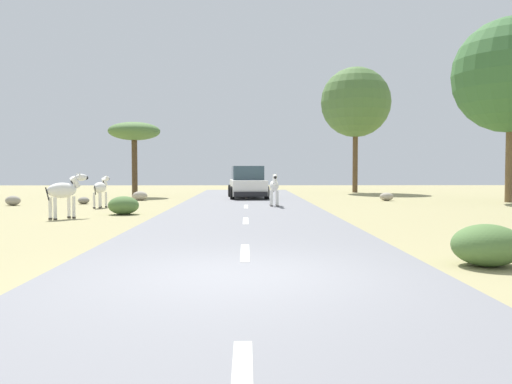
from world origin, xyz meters
TOP-DOWN VIEW (x-y plane):
  - ground_plane at (0.00, 0.00)m, footprint 90.00×90.00m
  - road at (0.07, 0.00)m, footprint 6.00×64.00m
  - lane_markings at (0.07, -1.00)m, footprint 0.16×56.00m
  - zebra_0 at (1.27, 14.33)m, footprint 0.40×1.50m
  - zebra_1 at (-5.83, 9.37)m, footprint 1.14×1.40m
  - zebra_2 at (-6.01, 14.22)m, footprint 0.52×1.46m
  - car_0 at (0.15, 20.74)m, footprint 2.26×4.45m
  - tree_1 at (7.65, 28.41)m, footprint 4.82×4.82m
  - tree_3 at (12.90, 17.48)m, footprint 5.53×5.53m
  - tree_4 at (-6.51, 23.12)m, footprint 3.02×3.02m
  - bush_0 at (4.08, 0.85)m, footprint 1.16×1.04m
  - bush_2 at (-4.28, 10.87)m, footprint 1.08×0.97m
  - rock_0 at (7.27, 18.80)m, footprint 0.70×0.55m
  - rock_1 at (-10.28, 15.58)m, footprint 0.66×0.51m
  - rock_2 at (-5.42, 19.26)m, footprint 0.76×0.58m
  - rock_3 at (-7.47, 16.57)m, footprint 0.51×0.55m

SIDE VIEW (x-z plane):
  - ground_plane at x=0.00m, z-range 0.00..0.00m
  - road at x=0.07m, z-range 0.00..0.05m
  - lane_markings at x=0.07m, z-range 0.05..0.06m
  - rock_3 at x=-7.47m, z-range 0.00..0.32m
  - rock_0 at x=7.27m, z-range 0.00..0.42m
  - rock_1 at x=-10.28m, z-range 0.00..0.43m
  - rock_2 at x=-5.42m, z-range 0.00..0.48m
  - bush_2 at x=-4.28m, z-range 0.00..0.65m
  - bush_0 at x=4.08m, z-range 0.00..0.70m
  - zebra_2 at x=-6.01m, z-range 0.13..1.52m
  - car_0 at x=0.15m, z-range -0.02..1.72m
  - zebra_0 at x=1.27m, z-range 0.19..1.60m
  - zebra_1 at x=-5.83m, z-range 0.15..1.66m
  - tree_4 at x=-6.51m, z-range 1.58..5.97m
  - tree_3 at x=12.90m, z-range 1.68..10.61m
  - tree_1 at x=7.65m, z-range 1.90..10.58m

